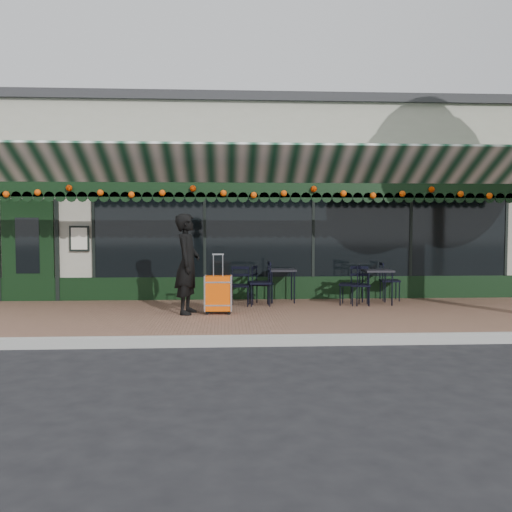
{
  "coord_description": "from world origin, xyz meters",
  "views": [
    {
      "loc": [
        -0.54,
        -7.94,
        1.74
      ],
      "look_at": [
        -0.0,
        1.6,
        1.23
      ],
      "focal_mm": 38.0,
      "sensor_mm": 36.0,
      "label": 1
    }
  ],
  "objects": [
    {
      "name": "woman",
      "position": [
        -1.24,
        2.03,
        1.07
      ],
      "size": [
        0.55,
        0.74,
        1.84
      ],
      "primitive_type": "imported",
      "rotation": [
        0.0,
        0.0,
        1.41
      ],
      "color": "black",
      "rests_on": "sidewalk"
    },
    {
      "name": "chair_a_front",
      "position": [
        2.2,
        2.92,
        0.55
      ],
      "size": [
        0.45,
        0.45,
        0.81
      ],
      "primitive_type": null,
      "rotation": [
        0.0,
        0.0,
        -0.14
      ],
      "color": "black",
      "rests_on": "sidewalk"
    },
    {
      "name": "cafe_table_a",
      "position": [
        2.59,
        3.06,
        0.79
      ],
      "size": [
        0.58,
        0.58,
        0.72
      ],
      "color": "black",
      "rests_on": "sidewalk"
    },
    {
      "name": "sidewalk",
      "position": [
        0.0,
        2.0,
        0.07
      ],
      "size": [
        18.0,
        4.0,
        0.15
      ],
      "primitive_type": "cube",
      "color": "brown",
      "rests_on": "ground"
    },
    {
      "name": "curb",
      "position": [
        0.0,
        -0.08,
        0.07
      ],
      "size": [
        18.0,
        0.16,
        0.15
      ],
      "primitive_type": "cube",
      "color": "#9E9E99",
      "rests_on": "ground"
    },
    {
      "name": "chair_a_left",
      "position": [
        2.0,
        2.98,
        0.56
      ],
      "size": [
        0.54,
        0.54,
        0.83
      ],
      "primitive_type": null,
      "rotation": [
        0.0,
        0.0,
        -1.94
      ],
      "color": "black",
      "rests_on": "sidewalk"
    },
    {
      "name": "restaurant_building",
      "position": [
        0.0,
        7.84,
        2.27
      ],
      "size": [
        12.0,
        9.6,
        4.5
      ],
      "color": "#9D9A88",
      "rests_on": "ground"
    },
    {
      "name": "ground",
      "position": [
        0.0,
        0.0,
        0.0
      ],
      "size": [
        80.0,
        80.0,
        0.0
      ],
      "primitive_type": "plane",
      "color": "black",
      "rests_on": "ground"
    },
    {
      "name": "chair_b_front",
      "position": [
        -0.25,
        2.98,
        0.55
      ],
      "size": [
        0.44,
        0.44,
        0.81
      ],
      "primitive_type": null,
      "rotation": [
        0.0,
        0.0,
        -0.08
      ],
      "color": "black",
      "rests_on": "sidewalk"
    },
    {
      "name": "chair_a_right",
      "position": [
        3.03,
        3.63,
        0.57
      ],
      "size": [
        0.46,
        0.46,
        0.84
      ],
      "primitive_type": null,
      "rotation": [
        0.0,
        0.0,
        1.47
      ],
      "color": "black",
      "rests_on": "sidewalk"
    },
    {
      "name": "suitcase",
      "position": [
        -0.68,
        1.97,
        0.52
      ],
      "size": [
        0.49,
        0.28,
        1.1
      ],
      "rotation": [
        0.0,
        0.0,
        -0.03
      ],
      "color": "#E24D07",
      "rests_on": "sidewalk"
    },
    {
      "name": "chair_b_left",
      "position": [
        0.15,
        3.01,
        0.61
      ],
      "size": [
        0.47,
        0.47,
        0.91
      ],
      "primitive_type": null,
      "rotation": [
        0.0,
        0.0,
        -1.54
      ],
      "color": "black",
      "rests_on": "sidewalk"
    },
    {
      "name": "cafe_table_b",
      "position": [
        0.66,
        3.51,
        0.78
      ],
      "size": [
        0.57,
        0.57,
        0.7
      ],
      "color": "black",
      "rests_on": "sidewalk"
    },
    {
      "name": "chair_b_right",
      "position": [
        0.22,
        3.19,
        0.55
      ],
      "size": [
        0.51,
        0.51,
        0.81
      ],
      "primitive_type": null,
      "rotation": [
        0.0,
        0.0,
        1.25
      ],
      "color": "black",
      "rests_on": "sidewalk"
    }
  ]
}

